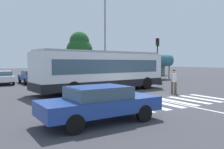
{
  "coord_description": "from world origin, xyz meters",
  "views": [
    {
      "loc": [
        -9.34,
        -11.44,
        2.23
      ],
      "look_at": [
        -0.34,
        3.32,
        1.3
      ],
      "focal_mm": 36.53,
      "sensor_mm": 36.0,
      "label": 1
    }
  ],
  "objects_px": {
    "background_tree_right": "(79,48)",
    "twin_arm_street_lamp": "(105,29)",
    "parked_car_white": "(3,77)",
    "parked_car_teal": "(76,75)",
    "parked_car_black": "(54,75)",
    "parked_car_champagne": "(98,74)",
    "bus_stop_shelter": "(157,61)",
    "foreground_sedan": "(100,102)",
    "traffic_light_far_corner": "(157,53)",
    "pedestrian_crossing_street": "(174,80)",
    "parked_car_blue": "(31,76)",
    "city_transit_bus": "(103,71)"
  },
  "relations": [
    {
      "from": "pedestrian_crossing_street",
      "to": "background_tree_right",
      "type": "relative_size",
      "value": 0.26
    },
    {
      "from": "pedestrian_crossing_street",
      "to": "parked_car_blue",
      "type": "height_order",
      "value": "pedestrian_crossing_street"
    },
    {
      "from": "foreground_sedan",
      "to": "parked_car_teal",
      "type": "height_order",
      "value": "same"
    },
    {
      "from": "city_transit_bus",
      "to": "parked_car_blue",
      "type": "height_order",
      "value": "city_transit_bus"
    },
    {
      "from": "parked_car_teal",
      "to": "traffic_light_far_corner",
      "type": "height_order",
      "value": "traffic_light_far_corner"
    },
    {
      "from": "parked_car_champagne",
      "to": "bus_stop_shelter",
      "type": "relative_size",
      "value": 1.01
    },
    {
      "from": "foreground_sedan",
      "to": "background_tree_right",
      "type": "height_order",
      "value": "background_tree_right"
    },
    {
      "from": "parked_car_teal",
      "to": "bus_stop_shelter",
      "type": "xyz_separation_m",
      "value": [
        9.65,
        -3.58,
        1.65
      ]
    },
    {
      "from": "parked_car_blue",
      "to": "parked_car_black",
      "type": "height_order",
      "value": "same"
    },
    {
      "from": "parked_car_blue",
      "to": "bus_stop_shelter",
      "type": "distance_m",
      "value": 15.34
    },
    {
      "from": "pedestrian_crossing_street",
      "to": "bus_stop_shelter",
      "type": "distance_m",
      "value": 13.38
    },
    {
      "from": "foreground_sedan",
      "to": "twin_arm_street_lamp",
      "type": "xyz_separation_m",
      "value": [
        9.01,
        15.44,
        5.31
      ]
    },
    {
      "from": "traffic_light_far_corner",
      "to": "twin_arm_street_lamp",
      "type": "relative_size",
      "value": 0.5
    },
    {
      "from": "parked_car_blue",
      "to": "parked_car_black",
      "type": "bearing_deg",
      "value": 14.58
    },
    {
      "from": "background_tree_right",
      "to": "twin_arm_street_lamp",
      "type": "bearing_deg",
      "value": -90.13
    },
    {
      "from": "pedestrian_crossing_street",
      "to": "foreground_sedan",
      "type": "relative_size",
      "value": 0.38
    },
    {
      "from": "city_transit_bus",
      "to": "bus_stop_shelter",
      "type": "distance_m",
      "value": 13.4
    },
    {
      "from": "parked_car_white",
      "to": "parked_car_blue",
      "type": "relative_size",
      "value": 1.0
    },
    {
      "from": "parked_car_white",
      "to": "traffic_light_far_corner",
      "type": "relative_size",
      "value": 0.91
    },
    {
      "from": "foreground_sedan",
      "to": "parked_car_champagne",
      "type": "xyz_separation_m",
      "value": [
        9.36,
        17.83,
        0.0
      ]
    },
    {
      "from": "parked_car_blue",
      "to": "bus_stop_shelter",
      "type": "xyz_separation_m",
      "value": [
        14.98,
        -2.86,
        1.65
      ]
    },
    {
      "from": "foreground_sedan",
      "to": "parked_car_blue",
      "type": "relative_size",
      "value": 1.0
    },
    {
      "from": "bus_stop_shelter",
      "to": "twin_arm_street_lamp",
      "type": "distance_m",
      "value": 8.07
    },
    {
      "from": "parked_car_white",
      "to": "traffic_light_far_corner",
      "type": "xyz_separation_m",
      "value": [
        15.88,
        -5.39,
        2.58
      ]
    },
    {
      "from": "twin_arm_street_lamp",
      "to": "background_tree_right",
      "type": "bearing_deg",
      "value": 89.87
    },
    {
      "from": "pedestrian_crossing_street",
      "to": "twin_arm_street_lamp",
      "type": "distance_m",
      "value": 12.54
    },
    {
      "from": "parked_car_white",
      "to": "background_tree_right",
      "type": "bearing_deg",
      "value": 24.75
    },
    {
      "from": "traffic_light_far_corner",
      "to": "pedestrian_crossing_street",
      "type": "bearing_deg",
      "value": -126.34
    },
    {
      "from": "parked_car_black",
      "to": "bus_stop_shelter",
      "type": "relative_size",
      "value": 1.02
    },
    {
      "from": "parked_car_champagne",
      "to": "parked_car_teal",
      "type": "bearing_deg",
      "value": 173.14
    },
    {
      "from": "city_transit_bus",
      "to": "background_tree_right",
      "type": "height_order",
      "value": "background_tree_right"
    },
    {
      "from": "parked_car_black",
      "to": "background_tree_right",
      "type": "height_order",
      "value": "background_tree_right"
    },
    {
      "from": "city_transit_bus",
      "to": "pedestrian_crossing_street",
      "type": "height_order",
      "value": "city_transit_bus"
    },
    {
      "from": "foreground_sedan",
      "to": "parked_car_white",
      "type": "relative_size",
      "value": 1.0
    },
    {
      "from": "pedestrian_crossing_street",
      "to": "parked_car_blue",
      "type": "xyz_separation_m",
      "value": [
        -6.92,
        13.44,
        -0.2
      ]
    },
    {
      "from": "pedestrian_crossing_street",
      "to": "parked_car_black",
      "type": "height_order",
      "value": "pedestrian_crossing_street"
    },
    {
      "from": "foreground_sedan",
      "to": "parked_car_teal",
      "type": "xyz_separation_m",
      "value": [
        6.5,
        18.18,
        0.0
      ]
    },
    {
      "from": "parked_car_blue",
      "to": "twin_arm_street_lamp",
      "type": "height_order",
      "value": "twin_arm_street_lamp"
    },
    {
      "from": "city_transit_bus",
      "to": "foreground_sedan",
      "type": "height_order",
      "value": "city_transit_bus"
    },
    {
      "from": "parked_car_teal",
      "to": "bus_stop_shelter",
      "type": "relative_size",
      "value": 1.01
    },
    {
      "from": "pedestrian_crossing_street",
      "to": "parked_car_black",
      "type": "xyz_separation_m",
      "value": [
        -4.19,
        14.15,
        -0.2
      ]
    },
    {
      "from": "foreground_sedan",
      "to": "pedestrian_crossing_street",
      "type": "bearing_deg",
      "value": 26.4
    },
    {
      "from": "parked_car_white",
      "to": "parked_car_teal",
      "type": "relative_size",
      "value": 1.0
    },
    {
      "from": "pedestrian_crossing_street",
      "to": "traffic_light_far_corner",
      "type": "bearing_deg",
      "value": 53.66
    },
    {
      "from": "parked_car_black",
      "to": "parked_car_champagne",
      "type": "relative_size",
      "value": 1.01
    },
    {
      "from": "traffic_light_far_corner",
      "to": "background_tree_right",
      "type": "distance_m",
      "value": 11.59
    },
    {
      "from": "parked_car_white",
      "to": "parked_car_champagne",
      "type": "xyz_separation_m",
      "value": [
        10.81,
        -0.17,
        0.0
      ]
    },
    {
      "from": "parked_car_white",
      "to": "background_tree_right",
      "type": "xyz_separation_m",
      "value": [
        10.48,
        4.83,
        3.48
      ]
    },
    {
      "from": "bus_stop_shelter",
      "to": "background_tree_right",
      "type": "height_order",
      "value": "background_tree_right"
    },
    {
      "from": "foreground_sedan",
      "to": "traffic_light_far_corner",
      "type": "xyz_separation_m",
      "value": [
        14.43,
        12.62,
        2.58
      ]
    }
  ]
}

